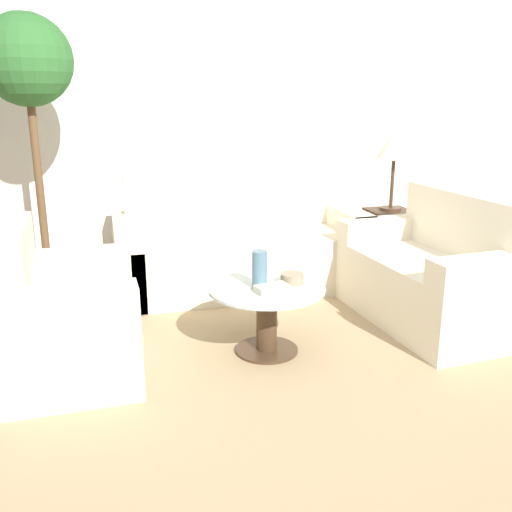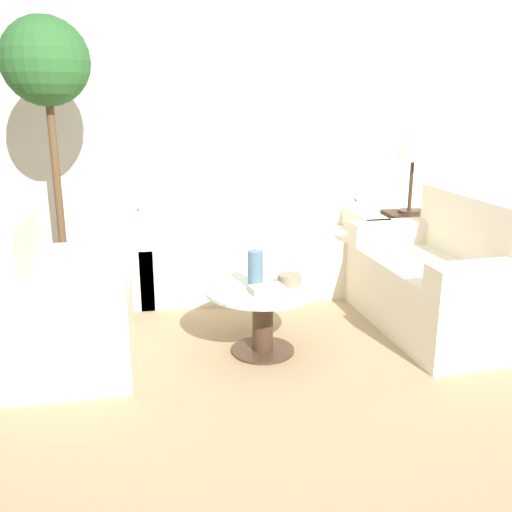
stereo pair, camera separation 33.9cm
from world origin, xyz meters
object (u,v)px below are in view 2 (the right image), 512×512
(armchair, at_px, (58,316))
(loveseat, at_px, (443,284))
(vase, at_px, (255,270))
(sofa_main, at_px, (252,250))
(potted_plant, at_px, (49,100))
(table_lamp, at_px, (414,148))
(book_stack, at_px, (267,289))
(bowl, at_px, (289,279))
(coffee_table, at_px, (263,311))

(armchair, relative_size, loveseat, 0.70)
(loveseat, distance_m, vase, 1.36)
(sofa_main, distance_m, potted_plant, 1.93)
(table_lamp, height_order, book_stack, table_lamp)
(sofa_main, height_order, loveseat, sofa_main)
(bowl, bearing_deg, armchair, 179.51)
(coffee_table, relative_size, book_stack, 3.30)
(armchair, bearing_deg, loveseat, -87.84)
(potted_plant, xyz_separation_m, vase, (1.32, -1.41, -0.96))
(coffee_table, distance_m, table_lamp, 2.15)
(vase, height_order, bowl, vase)
(armchair, relative_size, coffee_table, 1.36)
(table_lamp, distance_m, bowl, 1.95)
(loveseat, xyz_separation_m, bowl, (-1.11, -0.17, 0.15))
(table_lamp, bearing_deg, book_stack, -137.19)
(potted_plant, relative_size, book_stack, 9.75)
(table_lamp, distance_m, potted_plant, 2.90)
(table_lamp, bearing_deg, sofa_main, -179.16)
(vase, xyz_separation_m, book_stack, (0.05, -0.09, -0.09))
(armchair, relative_size, vase, 4.20)
(armchair, height_order, table_lamp, table_lamp)
(sofa_main, distance_m, armchair, 1.82)
(potted_plant, bearing_deg, sofa_main, -4.95)
(sofa_main, xyz_separation_m, vase, (-0.19, -1.28, 0.24))
(loveseat, bearing_deg, bowl, -85.30)
(armchair, bearing_deg, book_stack, -97.77)
(coffee_table, xyz_separation_m, potted_plant, (-1.37, 1.40, 1.22))
(sofa_main, bearing_deg, coffee_table, -96.43)
(loveseat, bearing_deg, table_lamp, 164.44)
(coffee_table, bearing_deg, potted_plant, 134.32)
(armchair, height_order, coffee_table, armchair)
(bowl, bearing_deg, potted_plant, 138.27)
(sofa_main, relative_size, coffee_table, 2.82)
(coffee_table, distance_m, vase, 0.27)
(armchair, distance_m, book_stack, 1.22)
(table_lamp, xyz_separation_m, book_stack, (-1.49, -1.38, -0.67))
(armchair, bearing_deg, coffee_table, -93.45)
(coffee_table, height_order, book_stack, book_stack)
(armchair, relative_size, potted_plant, 0.46)
(coffee_table, xyz_separation_m, bowl, (0.17, 0.03, 0.18))
(armchair, height_order, loveseat, loveseat)
(sofa_main, xyz_separation_m, loveseat, (1.13, -1.07, -0.00))
(loveseat, xyz_separation_m, book_stack, (-1.27, -0.29, 0.14))
(loveseat, height_order, book_stack, loveseat)
(vase, bearing_deg, bowl, 9.15)
(loveseat, relative_size, vase, 6.02)
(loveseat, height_order, table_lamp, table_lamp)
(coffee_table, bearing_deg, table_lamp, 40.75)
(sofa_main, height_order, potted_plant, potted_plant)
(coffee_table, xyz_separation_m, table_lamp, (1.50, 1.29, 0.84))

